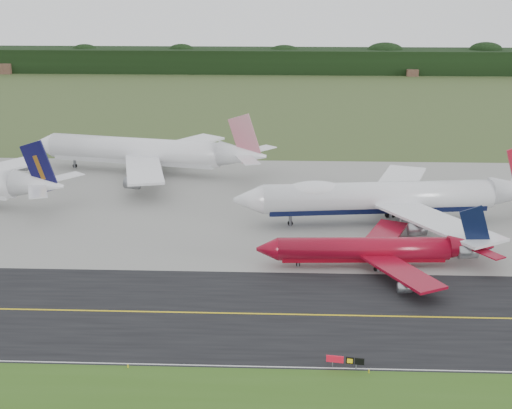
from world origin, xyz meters
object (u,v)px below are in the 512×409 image
Objects in this scene: jet_red_737 at (376,250)px; jet_star_tail at (147,152)px; jet_ba_747 at (389,197)px; taxiway_sign at (345,360)px.

jet_red_737 is 0.66× the size of jet_star_tail.
jet_star_tail reaches higher than jet_ba_747.
jet_red_737 is 36.03m from taxiway_sign.
taxiway_sign is (44.27, -95.26, -4.51)m from jet_star_tail.
jet_red_737 is at bearing 76.80° from taxiway_sign.
jet_ba_747 is 68.53m from jet_star_tail.
jet_ba_747 is at bearing 77.19° from jet_red_737.
jet_ba_747 reaches higher than jet_red_737.
jet_star_tail is (-52.48, 60.24, 2.52)m from jet_red_737.
jet_star_tail is (-57.81, 36.81, -0.05)m from jet_ba_747.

